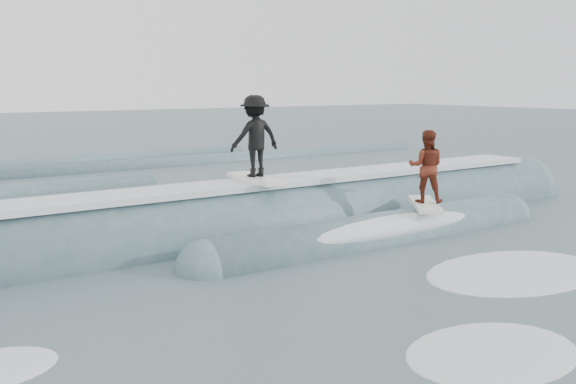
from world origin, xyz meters
TOP-DOWN VIEW (x-y plane):
  - ground at (0.00, 0.00)m, footprint 160.00×160.00m
  - breaking_wave at (0.28, 4.58)m, footprint 22.14×3.97m
  - surfer_black at (-0.25, 4.93)m, footprint 1.25×2.03m
  - surfer_red at (3.16, 2.73)m, footprint 1.66×1.92m
  - whitewater at (0.30, -1.74)m, footprint 12.89×5.40m
  - far_swells at (-0.87, 17.65)m, footprint 38.62×8.65m

SIDE VIEW (x-z plane):
  - ground at x=0.00m, z-range 0.00..0.00m
  - whitewater at x=0.30m, z-range -0.05..0.05m
  - far_swells at x=-0.87m, z-range -0.40..0.40m
  - breaking_wave at x=0.28m, z-range -1.15..1.23m
  - surfer_red at x=3.16m, z-range 0.57..2.40m
  - surfer_black at x=-0.25m, z-range 1.25..3.25m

